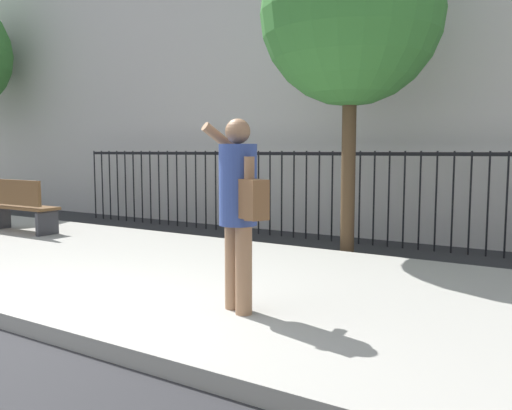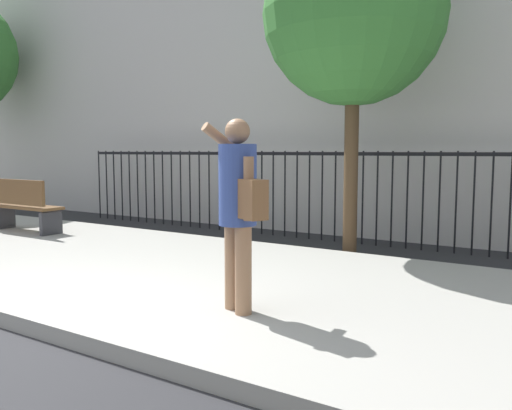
# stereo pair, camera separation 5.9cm
# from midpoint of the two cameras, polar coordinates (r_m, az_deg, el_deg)

# --- Properties ---
(ground_plane) EXTENTS (60.00, 60.00, 0.00)m
(ground_plane) POSITION_cam_midpoint_polar(r_m,az_deg,el_deg) (5.06, -22.61, -13.04)
(ground_plane) COLOR #28282B
(sidewalk) EXTENTS (28.00, 4.40, 0.15)m
(sidewalk) POSITION_cam_midpoint_polar(r_m,az_deg,el_deg) (6.48, -6.24, -7.81)
(sidewalk) COLOR #9E9B93
(sidewalk) RESTS_ON ground
(iron_fence) EXTENTS (12.03, 0.04, 1.60)m
(iron_fence) POSITION_cam_midpoint_polar(r_m,az_deg,el_deg) (9.47, 8.00, 2.28)
(iron_fence) COLOR black
(iron_fence) RESTS_ON ground
(pedestrian_on_phone) EXTENTS (0.72, 0.59, 1.73)m
(pedestrian_on_phone) POSITION_cam_midpoint_polar(r_m,az_deg,el_deg) (4.69, -1.47, 0.45)
(pedestrian_on_phone) COLOR #936B4C
(pedestrian_on_phone) RESTS_ON sidewalk
(street_bench) EXTENTS (1.60, 0.45, 0.95)m
(street_bench) POSITION_cam_midpoint_polar(r_m,az_deg,el_deg) (10.34, -23.72, 0.08)
(street_bench) COLOR brown
(street_bench) RESTS_ON sidewalk
(street_tree_near) EXTENTS (2.64, 2.64, 4.90)m
(street_tree_near) POSITION_cam_midpoint_polar(r_m,az_deg,el_deg) (8.26, 10.68, 19.48)
(street_tree_near) COLOR #4C3823
(street_tree_near) RESTS_ON ground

